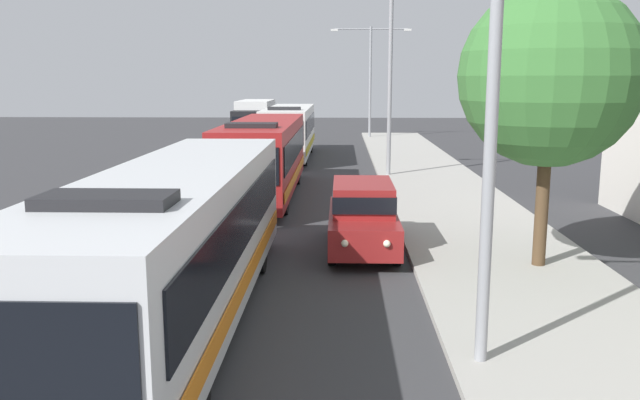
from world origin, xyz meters
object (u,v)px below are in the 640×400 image
bus_lead (179,239)px  bus_second_in_line (264,155)px  bus_middle (289,130)px  streetlamp_near (494,62)px  streetlamp_mid (390,60)px  roadside_tree (550,77)px  white_suv (363,214)px  box_truck_oncoming (255,120)px  streetlamp_far (370,70)px

bus_lead → bus_second_in_line: size_ratio=1.07×
bus_lead → bus_middle: (-0.00, 27.10, -0.00)m
bus_middle → streetlamp_near: streetlamp_near is taller
streetlamp_mid → roadside_tree: streetlamp_mid is taller
bus_lead → roadside_tree: size_ratio=1.83×
streetlamp_near → streetlamp_mid: (0.00, 21.33, 0.62)m
bus_middle → white_suv: bus_middle is taller
bus_lead → white_suv: bearing=56.9°
bus_lead → bus_middle: size_ratio=1.10×
box_truck_oncoming → roadside_tree: 34.61m
bus_lead → bus_middle: same height
streetlamp_mid → streetlamp_far: bearing=90.0°
bus_second_in_line → streetlamp_far: (5.40, 26.80, 3.74)m
bus_second_in_line → streetlamp_near: size_ratio=1.49×
bus_middle → streetlamp_far: size_ratio=1.31×
streetlamp_mid → bus_lead: bearing=-105.5°
streetlamp_mid → streetlamp_far: (0.00, 21.33, -0.15)m
bus_middle → roadside_tree: bearing=-71.0°
bus_middle → streetlamp_mid: bearing=-54.8°
streetlamp_mid → roadside_tree: 15.87m
streetlamp_mid → streetlamp_far: size_ratio=1.03×
bus_middle → streetlamp_near: 29.66m
bus_middle → streetlamp_far: streetlamp_far is taller
bus_lead → white_suv: 6.80m
bus_middle → streetlamp_mid: streetlamp_mid is taller
box_truck_oncoming → streetlamp_near: (8.70, -38.26, 3.25)m
streetlamp_mid → box_truck_oncoming: bearing=117.2°
bus_second_in_line → box_truck_oncoming: 22.65m
roadside_tree → box_truck_oncoming: bearing=109.2°
box_truck_oncoming → white_suv: bearing=-77.2°
bus_second_in_line → streetlamp_mid: (5.40, 5.48, 3.89)m
bus_lead → box_truck_oncoming: (-3.30, 36.39, 0.02)m
bus_middle → bus_second_in_line: bearing=-90.0°
bus_second_in_line → streetlamp_mid: bearing=45.4°
roadside_tree → streetlamp_near: bearing=-114.7°
white_suv → streetlamp_mid: size_ratio=0.54×
bus_middle → white_suv: bearing=-80.2°
roadside_tree → bus_second_in_line: bearing=128.3°
streetlamp_near → white_suv: bearing=102.7°
streetlamp_near → streetlamp_far: size_ratio=0.90×
bus_lead → bus_second_in_line: same height
streetlamp_far → roadside_tree: bearing=-85.9°
bus_middle → box_truck_oncoming: (-3.30, 9.28, 0.02)m
streetlamp_near → roadside_tree: streetlamp_near is taller
roadside_tree → bus_lead: bearing=-154.5°
bus_second_in_line → bus_middle: (-0.00, 13.13, -0.00)m
bus_second_in_line → roadside_tree: roadside_tree is taller
bus_second_in_line → box_truck_oncoming: size_ratio=1.49×
streetlamp_near → roadside_tree: bearing=65.3°
streetlamp_far → box_truck_oncoming: bearing=-153.2°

